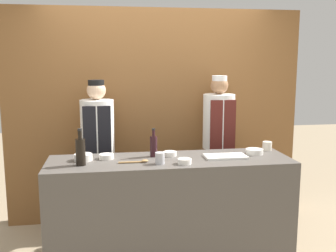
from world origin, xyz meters
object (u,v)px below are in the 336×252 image
(cup_steel, at_px, (160,158))
(cutting_board, at_px, (226,156))
(wooden_spoon, at_px, (138,161))
(bottle_wine, at_px, (154,146))
(sauce_bowl_red, at_px, (185,161))
(bottle_soy, at_px, (81,151))
(sauce_bowl_yellow, at_px, (254,151))
(cup_cream, at_px, (267,146))
(sauce_bowl_brown, at_px, (83,157))
(sauce_bowl_orange, at_px, (170,153))
(chef_left, at_px, (98,151))
(sauce_bowl_green, at_px, (106,156))
(chef_right, at_px, (218,145))

(cup_steel, bearing_deg, cutting_board, 11.78)
(cutting_board, xyz_separation_m, wooden_spoon, (-0.81, -0.07, 0.00))
(bottle_wine, bearing_deg, sauce_bowl_red, -52.79)
(cutting_board, bearing_deg, bottle_soy, -176.95)
(sauce_bowl_yellow, xyz_separation_m, cup_cream, (0.18, 0.13, 0.02))
(sauce_bowl_yellow, relative_size, cutting_board, 0.43)
(bottle_wine, xyz_separation_m, wooden_spoon, (-0.16, -0.21, -0.09))
(sauce_bowl_red, height_order, bottle_soy, bottle_soy)
(sauce_bowl_brown, bearing_deg, sauce_bowl_red, -16.47)
(sauce_bowl_red, distance_m, sauce_bowl_orange, 0.31)
(sauce_bowl_red, bearing_deg, sauce_bowl_orange, 104.42)
(sauce_bowl_red, relative_size, cup_cream, 1.31)
(bottle_soy, xyz_separation_m, chef_left, (0.13, 0.80, -0.19))
(cutting_board, height_order, bottle_wine, bottle_wine)
(sauce_bowl_yellow, relative_size, sauce_bowl_orange, 1.32)
(sauce_bowl_orange, relative_size, cutting_board, 0.32)
(chef_left, bearing_deg, bottle_soy, -98.86)
(sauce_bowl_orange, distance_m, cutting_board, 0.51)
(sauce_bowl_orange, relative_size, chef_left, 0.08)
(wooden_spoon, height_order, chef_left, chef_left)
(bottle_soy, relative_size, chef_left, 0.19)
(sauce_bowl_green, distance_m, chef_right, 1.37)
(sauce_bowl_brown, relative_size, sauce_bowl_green, 1.22)
(wooden_spoon, bearing_deg, cup_steel, -18.83)
(sauce_bowl_yellow, height_order, chef_left, chef_left)
(wooden_spoon, bearing_deg, sauce_bowl_red, -13.77)
(sauce_bowl_yellow, bearing_deg, sauce_bowl_red, -160.88)
(sauce_bowl_green, bearing_deg, sauce_bowl_brown, -172.82)
(sauce_bowl_red, bearing_deg, sauce_bowl_brown, 163.53)
(sauce_bowl_red, xyz_separation_m, chef_left, (-0.75, 0.90, -0.10))
(wooden_spoon, bearing_deg, sauce_bowl_brown, 161.33)
(cutting_board, xyz_separation_m, cup_cream, (0.49, 0.21, 0.03))
(sauce_bowl_orange, height_order, cutting_board, sauce_bowl_orange)
(sauce_bowl_yellow, bearing_deg, sauce_bowl_orange, 176.39)
(sauce_bowl_red, bearing_deg, chef_left, 129.76)
(cup_steel, bearing_deg, cup_cream, 17.19)
(sauce_bowl_green, bearing_deg, sauce_bowl_orange, 2.01)
(sauce_bowl_green, xyz_separation_m, sauce_bowl_red, (0.66, -0.28, 0.00))
(sauce_bowl_orange, bearing_deg, bottle_wine, 179.33)
(sauce_bowl_red, distance_m, chef_right, 1.06)
(sauce_bowl_brown, distance_m, wooden_spoon, 0.50)
(sauce_bowl_red, xyz_separation_m, cup_steel, (-0.21, 0.03, 0.02))
(sauce_bowl_brown, relative_size, cup_steel, 1.61)
(sauce_bowl_red, height_order, chef_left, chef_left)
(sauce_bowl_yellow, distance_m, bottle_wine, 0.96)
(sauce_bowl_orange, height_order, wooden_spoon, sauce_bowl_orange)
(chef_left, bearing_deg, bottle_wine, -49.02)
(cup_steel, bearing_deg, chef_left, 121.92)
(sauce_bowl_brown, height_order, cup_cream, cup_cream)
(cutting_board, xyz_separation_m, bottle_wine, (-0.64, 0.14, 0.09))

